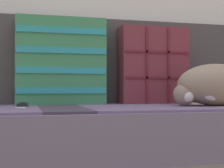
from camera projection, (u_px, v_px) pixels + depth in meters
couch at (120, 146)px, 1.61m from camera, size 2.02×0.82×0.37m
sofa_backrest at (104, 62)px, 1.95m from camera, size 1.98×0.14×0.46m
throw_pillow_quilted at (153, 66)px, 1.86m from camera, size 0.37×0.14×0.41m
throw_pillow_striped at (61, 61)px, 1.74m from camera, size 0.45×0.14×0.44m
sleeping_cat at (215, 86)px, 1.60m from camera, size 0.46×0.22×0.20m
game_remote_far at (23, 105)px, 1.46m from camera, size 0.06×0.20×0.02m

